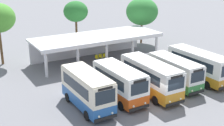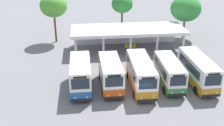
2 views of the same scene
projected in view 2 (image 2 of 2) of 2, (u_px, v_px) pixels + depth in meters
name	position (u px, v px, depth m)	size (l,w,h in m)	color
ground_plane	(137.00, 101.00, 29.73)	(180.00, 180.00, 0.00)	slate
city_bus_nearest_orange	(80.00, 74.00, 31.46)	(2.39, 6.85, 3.40)	black
city_bus_second_in_row	(111.00, 73.00, 31.83)	(2.45, 6.67, 3.29)	black
city_bus_middle_cream	(141.00, 73.00, 31.84)	(2.49, 7.82, 3.35)	black
city_bus_fourth_amber	(169.00, 72.00, 32.49)	(2.34, 6.87, 3.06)	black
city_bus_fifth_blue	(198.00, 69.00, 32.74)	(2.43, 7.90, 3.29)	black
terminal_canopy	(127.00, 32.00, 43.35)	(17.24, 6.25, 3.40)	silver
waiting_chair_end_by_column	(126.00, 47.00, 43.31)	(0.44, 0.44, 0.86)	slate
waiting_chair_second_from_end	(130.00, 46.00, 43.43)	(0.44, 0.44, 0.86)	slate
waiting_chair_middle_seat	(134.00, 46.00, 43.46)	(0.44, 0.44, 0.86)	slate
roadside_tree_behind_canopy	(122.00, 4.00, 47.53)	(3.61, 3.61, 7.24)	brown
roadside_tree_east_of_canopy	(186.00, 9.00, 46.90)	(5.08, 5.08, 7.28)	brown
roadside_tree_west_of_canopy	(53.00, 6.00, 44.68)	(4.35, 4.35, 7.91)	brown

